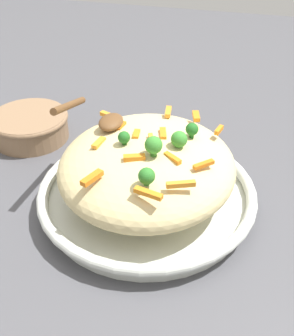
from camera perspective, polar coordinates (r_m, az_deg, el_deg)
name	(u,v)px	position (r m, az deg, el deg)	size (l,w,h in m)	color
ground_plane	(147,205)	(0.77, 0.00, -4.83)	(2.40, 2.40, 0.00)	#4C4C51
serving_bowl	(147,195)	(0.76, 0.00, -3.52)	(0.37, 0.37, 0.04)	silver
pasta_mound	(147,166)	(0.72, 0.00, 0.24)	(0.31, 0.29, 0.10)	#DBC689
carrot_piece_0	(168,112)	(0.79, 2.78, 7.32)	(0.03, 0.01, 0.01)	orange
carrot_piece_1	(196,116)	(0.78, 6.41, 6.71)	(0.03, 0.01, 0.01)	orange
carrot_piece_2	(92,178)	(0.63, -7.17, -1.27)	(0.04, 0.01, 0.01)	orange
carrot_piece_3	(151,139)	(0.69, 0.54, 3.73)	(0.03, 0.01, 0.01)	orange
carrot_piece_4	(204,164)	(0.65, 7.38, 0.47)	(0.03, 0.01, 0.01)	orange
carrot_piece_5	(120,126)	(0.74, -3.48, 5.49)	(0.03, 0.01, 0.01)	orange
carrot_piece_6	(134,158)	(0.66, -1.66, 1.36)	(0.03, 0.01, 0.01)	orange
carrot_piece_7	(148,193)	(0.59, 0.16, -3.31)	(0.04, 0.01, 0.01)	orange
carrot_piece_8	(136,134)	(0.71, -1.39, 4.40)	(0.02, 0.01, 0.01)	orange
carrot_piece_9	(109,116)	(0.78, -4.96, 6.81)	(0.04, 0.01, 0.01)	orange
carrot_piece_10	(163,133)	(0.71, 2.09, 4.51)	(0.03, 0.01, 0.01)	orange
carrot_piece_11	(173,158)	(0.66, 3.34, 1.29)	(0.03, 0.01, 0.01)	orange
carrot_piece_12	(99,143)	(0.70, -6.30, 3.28)	(0.03, 0.01, 0.01)	orange
carrot_piece_13	(181,184)	(0.61, 4.43, -2.12)	(0.04, 0.01, 0.01)	orange
carrot_piece_14	(219,130)	(0.74, 9.34, 4.91)	(0.02, 0.01, 0.01)	orange
broccoli_floret_0	(192,129)	(0.71, 5.87, 5.01)	(0.02, 0.02, 0.03)	#205B1C
broccoli_floret_1	(179,139)	(0.68, 4.23, 3.78)	(0.03, 0.03, 0.03)	#377928
broccoli_floret_2	(154,145)	(0.65, 0.86, 2.96)	(0.03, 0.03, 0.03)	#377928
broccoli_floret_3	(147,176)	(0.61, -0.05, -1.07)	(0.02, 0.02, 0.03)	#296820
broccoli_floret_4	(124,138)	(0.68, -3.01, 3.97)	(0.02, 0.02, 0.02)	#205B1C
serving_spoon	(97,116)	(0.74, -6.58, 6.71)	(0.14, 0.10, 0.06)	brown
companion_bowl	(30,125)	(0.97, -15.00, 5.46)	(0.17, 0.17, 0.06)	#8C6B4C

